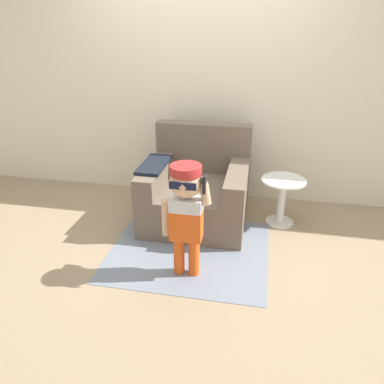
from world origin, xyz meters
TOP-DOWN VIEW (x-y plane):
  - ground_plane at (0.00, 0.00)m, footprint 10.00×10.00m
  - wall_back at (0.00, 0.77)m, footprint 10.00×0.05m
  - armchair at (0.05, 0.12)m, footprint 0.99×0.96m
  - person_child at (0.14, -0.80)m, footprint 0.38×0.28m
  - side_table at (0.88, 0.17)m, footprint 0.42×0.42m
  - rug at (0.10, -0.49)m, footprint 1.36×1.21m

SIDE VIEW (x-z plane):
  - ground_plane at x=0.00m, z-range 0.00..0.00m
  - rug at x=0.10m, z-range 0.00..0.01m
  - side_table at x=0.88m, z-range 0.05..0.52m
  - armchair at x=0.05m, z-range -0.15..0.75m
  - person_child at x=0.14m, z-range 0.15..1.07m
  - wall_back at x=0.00m, z-range 0.00..2.60m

